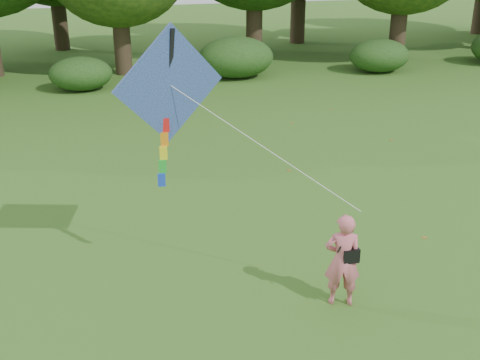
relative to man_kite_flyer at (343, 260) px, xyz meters
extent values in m
plane|color=#265114|center=(-0.39, 0.59, -0.88)|extent=(100.00, 100.00, 0.00)
imported|color=#CD606F|center=(0.00, 0.00, 0.00)|extent=(0.73, 0.58, 1.76)
cube|color=black|center=(0.12, -0.03, 0.11)|extent=(0.30, 0.20, 0.26)
cylinder|color=black|center=(0.00, -0.04, 0.45)|extent=(0.33, 0.14, 0.47)
cube|color=#2848AF|center=(-2.70, 1.69, 2.91)|extent=(2.02, 0.79, 2.13)
cube|color=black|center=(-2.70, 1.72, 2.91)|extent=(0.24, 0.37, 1.95)
cylinder|color=white|center=(-1.22, 0.82, 1.92)|extent=(2.96, 1.75, 1.98)
cube|color=red|center=(-2.80, 1.71, 2.18)|extent=(0.14, 0.06, 0.26)
cube|color=orange|center=(-2.83, 1.71, 1.92)|extent=(0.14, 0.06, 0.26)
cube|color=yellow|center=(-2.86, 1.71, 1.66)|extent=(0.14, 0.06, 0.26)
cube|color=green|center=(-2.89, 1.71, 1.40)|extent=(0.14, 0.06, 0.26)
cube|color=blue|center=(-2.92, 1.71, 1.14)|extent=(0.14, 0.06, 0.26)
cylinder|color=#3A2D1E|center=(-2.39, 20.59, 0.69)|extent=(0.80, 0.80, 3.15)
cylinder|color=#3A2D1E|center=(4.61, 22.59, 0.96)|extent=(0.86, 0.86, 3.67)
cylinder|color=#3A2D1E|center=(11.61, 20.09, 0.83)|extent=(0.83, 0.83, 3.43)
cylinder|color=#3A2D1E|center=(-5.39, 28.09, 0.87)|extent=(0.84, 0.84, 3.50)
cylinder|color=#3A2D1E|center=(8.61, 27.09, 1.13)|extent=(0.90, 0.90, 4.02)
ellipsoid|color=#264919|center=(-4.39, 17.69, -0.17)|extent=(2.66, 2.09, 1.42)
ellipsoid|color=#264919|center=(2.61, 18.49, 0.06)|extent=(3.50, 2.75, 1.88)
ellipsoid|color=#264919|center=(9.61, 17.99, -0.09)|extent=(2.94, 2.31, 1.58)
cube|color=brown|center=(2.78, 10.84, -0.88)|extent=(0.14, 0.14, 0.01)
cube|color=brown|center=(5.29, 8.23, -0.88)|extent=(0.10, 0.13, 0.01)
cube|color=brown|center=(0.34, 0.30, -0.88)|extent=(0.10, 0.13, 0.01)
cube|color=brown|center=(4.82, 12.23, -0.88)|extent=(0.13, 0.14, 0.01)
cube|color=brown|center=(1.22, 6.50, -0.88)|extent=(0.13, 0.14, 0.01)
cube|color=brown|center=(2.81, 1.88, -0.88)|extent=(0.12, 0.09, 0.01)
camera|label=1|loc=(-4.02, -8.53, 5.31)|focal=45.00mm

